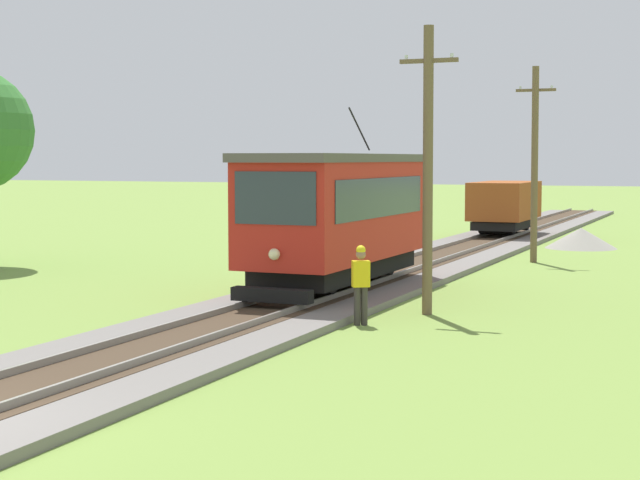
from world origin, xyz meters
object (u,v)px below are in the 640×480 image
at_px(red_tram, 338,214).
at_px(utility_pole_near_tram, 428,167).
at_px(freight_car, 505,205).
at_px(gravel_pile, 581,238).
at_px(utility_pole_mid, 535,162).
at_px(track_worker, 361,281).
at_px(second_worker, 290,251).

xyz_separation_m(red_tram, utility_pole_near_tram, (3.27, -2.52, 1.29)).
relative_size(freight_car, utility_pole_near_tram, 0.77).
relative_size(red_tram, gravel_pile, 2.92).
distance_m(red_tram, utility_pole_mid, 11.10).
bearing_deg(gravel_pile, red_tram, -103.16).
relative_size(gravel_pile, track_worker, 1.64).
bearing_deg(freight_car, second_worker, -96.18).
height_order(freight_car, utility_pole_near_tram, utility_pole_near_tram).
xyz_separation_m(gravel_pile, track_worker, (-1.61, -21.61, 0.56)).
xyz_separation_m(red_tram, track_worker, (2.37, -4.58, -1.21)).
height_order(freight_car, gravel_pile, freight_car).
height_order(red_tram, second_worker, red_tram).
relative_size(freight_car, utility_pole_mid, 0.75).
height_order(red_tram, freight_car, red_tram).
height_order(gravel_pile, track_worker, track_worker).
distance_m(freight_car, gravel_pile, 5.50).
distance_m(gravel_pile, track_worker, 21.68).
xyz_separation_m(freight_car, utility_pole_near_tram, (3.28, -23.17, 1.93)).
relative_size(utility_pole_near_tram, utility_pole_mid, 0.98).
distance_m(track_worker, second_worker, 7.47).
xyz_separation_m(gravel_pile, second_worker, (-6.07, -15.62, 0.56)).
bearing_deg(red_tram, utility_pole_near_tram, -37.57).
relative_size(utility_pole_near_tram, second_worker, 3.80).
relative_size(utility_pole_mid, second_worker, 3.88).
bearing_deg(second_worker, utility_pole_mid, -139.07).
bearing_deg(utility_pole_mid, red_tram, -107.28).
bearing_deg(freight_car, red_tram, -89.99).
bearing_deg(second_worker, utility_pole_near_tram, 125.15).
distance_m(freight_car, utility_pole_mid, 10.84).
height_order(utility_pole_mid, second_worker, utility_pole_mid).
bearing_deg(red_tram, second_worker, 145.87).
xyz_separation_m(red_tram, utility_pole_mid, (3.27, 10.52, 1.37)).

